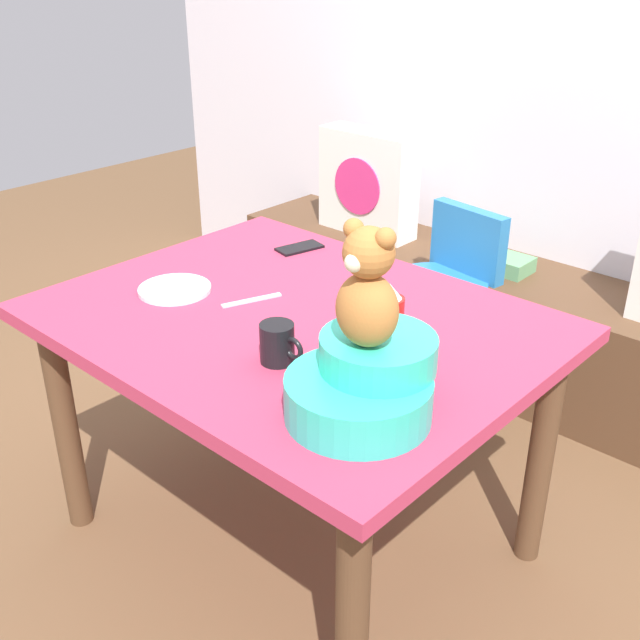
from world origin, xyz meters
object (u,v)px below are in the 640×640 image
book_stack (504,263)px  dinner_plate_near (175,289)px  highchair (440,290)px  cell_phone (300,248)px  pillow_floral_left (368,183)px  infant_seat_teal (365,383)px  ketchup_bottle (388,323)px  dining_table (294,349)px  teddy_bear (367,289)px  coffee_mug (278,343)px

book_stack → dinner_plate_near: dinner_plate_near is taller
highchair → cell_phone: highchair is taller
pillow_floral_left → infant_seat_teal: 1.86m
infant_seat_teal → cell_phone: infant_seat_teal is taller
dinner_plate_near → cell_phone: dinner_plate_near is taller
ketchup_bottle → infant_seat_teal: bearing=-63.1°
pillow_floral_left → dining_table: 1.43m
highchair → cell_phone: (-0.24, -0.45, 0.22)m
infant_seat_teal → cell_phone: 0.94m
highchair → infant_seat_teal: size_ratio=2.39×
book_stack → ketchup_bottle: 1.35m
book_stack → teddy_bear: size_ratio=0.80×
book_stack → dinner_plate_near: 1.40m
dinner_plate_near → pillow_floral_left: bearing=106.6°
ketchup_bottle → dining_table: bearing=178.3°
highchair → cell_phone: size_ratio=5.49×
teddy_bear → highchair: bearing=115.8°
ketchup_bottle → pillow_floral_left: bearing=130.7°
book_stack → cell_phone: 0.95m
dinner_plate_near → ketchup_bottle: bearing=8.9°
book_stack → coffee_mug: (0.22, -1.44, 0.30)m
coffee_mug → pillow_floral_left: bearing=122.1°
book_stack → highchair: bearing=-90.2°
dining_table → infant_seat_teal: size_ratio=3.84×
pillow_floral_left → dining_table: pillow_floral_left is taller
infant_seat_teal → cell_phone: (-0.74, 0.58, -0.07)m
highchair → ketchup_bottle: bearing=-64.4°
highchair → dinner_plate_near: highchair is taller
cell_phone → dinner_plate_near: bearing=99.6°
infant_seat_teal → coffee_mug: infant_seat_teal is taller
dining_table → infant_seat_teal: (0.42, -0.23, 0.17)m
dining_table → highchair: size_ratio=1.60×
ketchup_bottle → coffee_mug: bearing=-132.0°
dining_table → coffee_mug: 0.28m
teddy_bear → pillow_floral_left: bearing=128.9°
dining_table → cell_phone: size_ratio=8.80×
pillow_floral_left → book_stack: pillow_floral_left is taller
dining_table → ketchup_bottle: bearing=-1.7°
infant_seat_teal → coffee_mug: size_ratio=2.75×
ketchup_bottle → cell_phone: (-0.63, 0.36, -0.08)m
ketchup_bottle → dinner_plate_near: size_ratio=0.92×
infant_seat_teal → book_stack: bearing=108.7°
infant_seat_teal → dinner_plate_near: 0.78m
pillow_floral_left → cell_phone: bearing=-63.7°
pillow_floral_left → infant_seat_teal: size_ratio=1.33×
coffee_mug → dinner_plate_near: 0.50m
cell_phone → coffee_mug: bearing=143.5°
teddy_bear → ketchup_bottle: teddy_bear is taller
dinner_plate_near → dining_table: bearing=17.9°
teddy_bear → cell_phone: size_ratio=1.74×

